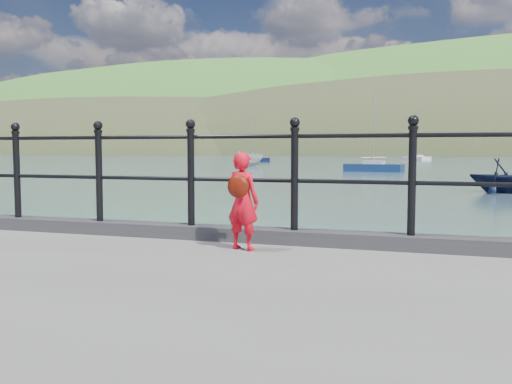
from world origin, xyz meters
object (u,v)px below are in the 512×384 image
(sailboat_deep, at_px, (416,158))
(sailboat_port, at_px, (374,168))
(launch_white, at_px, (249,159))
(child, at_px, (242,200))
(railing, at_px, (241,166))
(launch_navy, at_px, (501,176))
(sailboat_left, at_px, (253,160))

(sailboat_deep, relative_size, sailboat_port, 1.29)
(launch_white, xyz_separation_m, sailboat_deep, (17.95, 45.67, -0.55))
(sailboat_port, bearing_deg, child, -74.80)
(railing, xyz_separation_m, launch_navy, (5.18, 21.74, -1.03))
(launch_navy, bearing_deg, sailboat_port, 50.58)
(child, height_order, sailboat_deep, sailboat_deep)
(railing, bearing_deg, child, -69.60)
(launch_navy, xyz_separation_m, sailboat_deep, (-5.38, 78.95, -0.46))
(launch_navy, xyz_separation_m, sailboat_port, (-7.94, 22.59, -0.46))
(railing, relative_size, launch_navy, 5.98)
(launch_white, xyz_separation_m, sailboat_port, (15.39, -10.69, -0.55))
(railing, height_order, sailboat_left, sailboat_left)
(child, xyz_separation_m, launch_navy, (4.99, 22.25, -0.70))
(child, xyz_separation_m, sailboat_deep, (-0.39, 101.20, -1.16))
(sailboat_left, bearing_deg, child, -86.66)
(child, bearing_deg, sailboat_left, -57.38)
(railing, relative_size, sailboat_port, 2.36)
(launch_white, bearing_deg, railing, -50.15)
(sailboat_port, bearing_deg, sailboat_deep, 98.84)
(launch_navy, bearing_deg, sailboat_left, 59.74)
(sailboat_deep, bearing_deg, launch_navy, -29.02)
(railing, relative_size, sailboat_deep, 1.82)
(railing, distance_m, launch_navy, 22.38)
(railing, xyz_separation_m, launch_white, (-18.15, 55.03, -0.93))
(child, bearing_deg, launch_navy, -87.91)
(child, height_order, launch_white, child)
(child, height_order, sailboat_port, sailboat_port)
(child, distance_m, launch_navy, 22.81)
(launch_white, relative_size, sailboat_port, 0.60)
(railing, bearing_deg, launch_navy, 76.60)
(launch_navy, bearing_deg, child, -161.44)
(launch_white, distance_m, launch_navy, 40.65)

